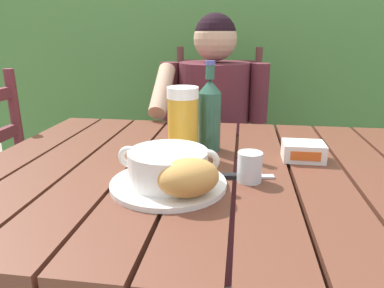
% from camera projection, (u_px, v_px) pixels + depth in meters
% --- Properties ---
extents(dining_table, '(1.22, 0.94, 0.77)m').
position_uv_depth(dining_table, '(208.00, 201.00, 0.95)').
color(dining_table, brown).
rests_on(dining_table, ground_plane).
extents(hedge_backdrop, '(3.04, 0.75, 2.31)m').
position_uv_depth(hedge_backdrop, '(235.00, 69.00, 2.32)').
color(hedge_backdrop, '#47783A').
rests_on(hedge_backdrop, ground_plane).
extents(chair_near_diner, '(0.45, 0.41, 1.04)m').
position_uv_depth(chair_near_diner, '(215.00, 154.00, 1.86)').
color(chair_near_diner, '#572C29').
rests_on(chair_near_diner, ground_plane).
extents(person_eating, '(0.48, 0.47, 1.19)m').
position_uv_depth(person_eating, '(212.00, 125.00, 1.61)').
color(person_eating, '#55222B').
rests_on(person_eating, ground_plane).
extents(serving_plate, '(0.26, 0.26, 0.01)m').
position_uv_depth(serving_plate, '(169.00, 183.00, 0.80)').
color(serving_plate, white).
rests_on(serving_plate, dining_table).
extents(soup_bowl, '(0.23, 0.18, 0.08)m').
position_uv_depth(soup_bowl, '(168.00, 165.00, 0.78)').
color(soup_bowl, white).
rests_on(soup_bowl, serving_plate).
extents(bread_roll, '(0.16, 0.14, 0.08)m').
position_uv_depth(bread_roll, '(188.00, 177.00, 0.71)').
color(bread_roll, '#C48D45').
rests_on(bread_roll, serving_plate).
extents(beer_glass, '(0.09, 0.09, 0.19)m').
position_uv_depth(beer_glass, '(183.00, 122.00, 0.96)').
color(beer_glass, gold).
rests_on(beer_glass, dining_table).
extents(beer_bottle, '(0.07, 0.07, 0.26)m').
position_uv_depth(beer_bottle, '(210.00, 114.00, 1.01)').
color(beer_bottle, '#2A5642').
rests_on(beer_bottle, dining_table).
extents(water_glass_small, '(0.06, 0.06, 0.07)m').
position_uv_depth(water_glass_small, '(250.00, 167.00, 0.81)').
color(water_glass_small, silver).
rests_on(water_glass_small, dining_table).
extents(butter_tub, '(0.11, 0.08, 0.05)m').
position_uv_depth(butter_tub, '(303.00, 151.00, 0.96)').
color(butter_tub, white).
rests_on(butter_tub, dining_table).
extents(table_knife, '(0.15, 0.04, 0.01)m').
position_uv_depth(table_knife, '(237.00, 176.00, 0.84)').
color(table_knife, silver).
rests_on(table_knife, dining_table).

